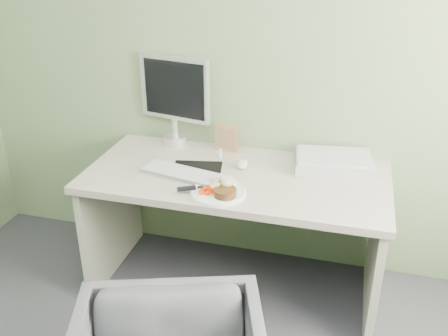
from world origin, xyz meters
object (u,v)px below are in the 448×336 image
(plate, at_px, (218,193))
(monitor, at_px, (175,96))
(desk, at_px, (236,204))
(scanner, at_px, (334,163))

(plate, distance_m, monitor, 0.75)
(desk, relative_size, monitor, 3.01)
(desk, xyz_separation_m, monitor, (-0.45, 0.31, 0.48))
(plate, relative_size, scanner, 0.66)
(plate, bearing_deg, desk, 82.72)
(desk, distance_m, scanner, 0.58)
(scanner, distance_m, monitor, 0.98)
(desk, height_order, scanner, scanner)
(scanner, bearing_deg, monitor, 166.26)
(desk, bearing_deg, monitor, 144.95)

